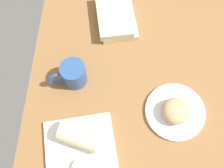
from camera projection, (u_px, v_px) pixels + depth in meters
dining_table at (147, 99)px, 98.63cm from camera, size 110.00×90.00×4.00cm
round_plate at (175, 112)px, 94.04cm from camera, size 21.39×21.39×1.40cm
scone_pastry at (176, 111)px, 90.32cm from camera, size 13.70×13.70×5.94cm
square_plate at (81, 151)px, 88.62cm from camera, size 27.85×27.85×1.60cm
sauce_cup at (80, 167)px, 84.75cm from camera, size 4.61×4.61×2.24cm
breakfast_wrap at (80, 136)px, 86.20cm from camera, size 10.65×15.08×7.14cm
book_stack at (115, 17)px, 107.48cm from camera, size 23.82×19.11×5.23cm
coffee_mug at (73, 74)px, 94.90cm from camera, size 8.99×13.77×9.84cm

